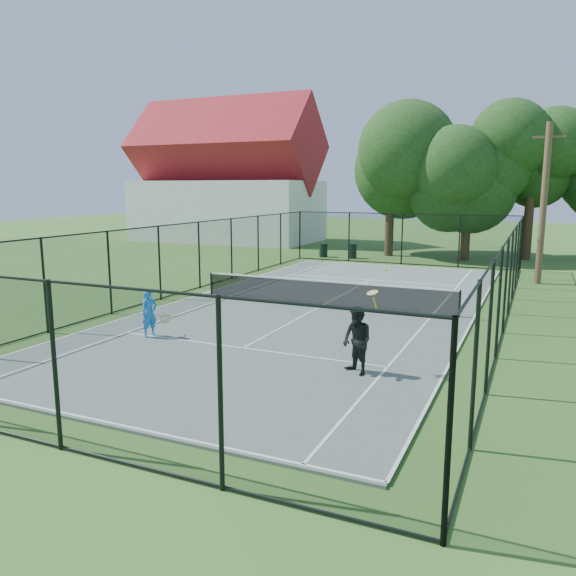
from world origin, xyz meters
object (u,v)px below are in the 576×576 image
at_px(tennis_net, 324,292).
at_px(trash_bin_left, 323,250).
at_px(player_black, 357,341).
at_px(utility_pole, 544,203).
at_px(player_blue, 149,313).
at_px(trash_bin_right, 352,251).

xyz_separation_m(tennis_net, trash_bin_left, (-5.45, 14.46, -0.14)).
height_order(trash_bin_left, player_black, player_black).
bearing_deg(trash_bin_left, utility_pole, -23.01).
xyz_separation_m(tennis_net, player_blue, (-3.16, -6.44, 0.20)).
bearing_deg(trash_bin_right, tennis_net, -76.46).
relative_size(utility_pole, player_blue, 5.16).
height_order(trash_bin_left, trash_bin_right, trash_bin_right).
distance_m(player_blue, player_black, 6.74).
bearing_deg(tennis_net, player_blue, -116.15).
xyz_separation_m(trash_bin_left, player_blue, (2.29, -20.90, 0.33)).
height_order(tennis_net, player_blue, player_blue).
bearing_deg(player_blue, trash_bin_left, 96.25).
distance_m(utility_pole, player_black, 16.90).
height_order(trash_bin_right, player_blue, player_blue).
bearing_deg(player_blue, trash_bin_right, 90.92).
distance_m(trash_bin_left, player_black, 23.45).
relative_size(tennis_net, utility_pole, 1.36).
bearing_deg(player_black, trash_bin_right, 107.96).
relative_size(tennis_net, player_blue, 7.03).
relative_size(trash_bin_right, player_blue, 0.65).
xyz_separation_m(utility_pole, player_black, (-3.87, -16.19, -2.88)).
relative_size(tennis_net, trash_bin_right, 10.76).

